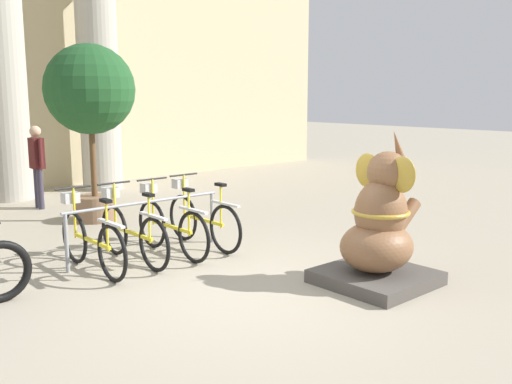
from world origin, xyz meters
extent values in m
plane|color=#9E937F|center=(0.00, 0.00, 0.00)|extent=(60.00, 60.00, 0.00)
cylinder|color=#ADA899|center=(0.00, 7.60, 2.50)|extent=(0.91, 0.91, 5.00)
cylinder|color=#ADA899|center=(2.10, 7.60, 2.50)|extent=(0.91, 0.91, 5.00)
cylinder|color=gray|center=(-1.22, 1.95, 0.38)|extent=(0.05, 0.05, 0.75)
cylinder|color=gray|center=(1.02, 1.95, 0.38)|extent=(0.05, 0.05, 0.75)
cylinder|color=gray|center=(-0.10, 1.95, 0.75)|extent=(2.35, 0.04, 0.04)
torus|color=black|center=(-0.97, 2.28, 0.35)|extent=(0.05, 0.70, 0.70)
torus|color=black|center=(-0.97, 1.25, 0.35)|extent=(0.05, 0.70, 0.70)
cube|color=yellow|center=(-0.97, 1.77, 0.40)|extent=(0.04, 0.93, 0.04)
cube|color=#BCBCBC|center=(-0.97, 1.25, 0.71)|extent=(0.06, 0.58, 0.03)
cylinder|color=yellow|center=(-0.97, 1.35, 0.65)|extent=(0.03, 0.03, 0.60)
cube|color=black|center=(-0.97, 1.35, 0.96)|extent=(0.08, 0.18, 0.04)
cylinder|color=yellow|center=(-0.97, 2.24, 0.68)|extent=(0.03, 0.03, 0.66)
cylinder|color=black|center=(-0.97, 2.24, 1.01)|extent=(0.48, 0.03, 0.03)
cube|color=#BCBCBC|center=(-0.97, 2.34, 0.87)|extent=(0.20, 0.16, 0.14)
torus|color=black|center=(-0.39, 2.30, 0.35)|extent=(0.05, 0.70, 0.70)
torus|color=black|center=(-0.39, 1.27, 0.35)|extent=(0.05, 0.70, 0.70)
cube|color=yellow|center=(-0.39, 1.79, 0.40)|extent=(0.04, 0.93, 0.04)
cube|color=#BCBCBC|center=(-0.39, 1.27, 0.71)|extent=(0.06, 0.58, 0.03)
cylinder|color=yellow|center=(-0.39, 1.37, 0.65)|extent=(0.03, 0.03, 0.60)
cube|color=black|center=(-0.39, 1.37, 0.96)|extent=(0.08, 0.18, 0.04)
cylinder|color=yellow|center=(-0.39, 2.26, 0.68)|extent=(0.03, 0.03, 0.66)
cylinder|color=black|center=(-0.39, 2.26, 1.01)|extent=(0.48, 0.03, 0.03)
cube|color=#BCBCBC|center=(-0.39, 2.36, 0.87)|extent=(0.20, 0.16, 0.14)
torus|color=black|center=(0.19, 2.28, 0.35)|extent=(0.05, 0.70, 0.70)
torus|color=black|center=(0.19, 1.25, 0.35)|extent=(0.05, 0.70, 0.70)
cube|color=yellow|center=(0.19, 1.76, 0.40)|extent=(0.04, 0.93, 0.04)
cube|color=#BCBCBC|center=(0.19, 1.25, 0.71)|extent=(0.06, 0.58, 0.03)
cylinder|color=yellow|center=(0.19, 1.35, 0.65)|extent=(0.03, 0.03, 0.60)
cube|color=black|center=(0.19, 1.35, 0.96)|extent=(0.08, 0.18, 0.04)
cylinder|color=yellow|center=(0.19, 2.24, 0.68)|extent=(0.03, 0.03, 0.66)
cylinder|color=black|center=(0.19, 2.24, 1.01)|extent=(0.48, 0.03, 0.03)
cube|color=#BCBCBC|center=(0.19, 2.34, 0.87)|extent=(0.20, 0.16, 0.14)
torus|color=black|center=(0.77, 2.34, 0.35)|extent=(0.05, 0.70, 0.70)
torus|color=black|center=(0.77, 1.31, 0.35)|extent=(0.05, 0.70, 0.70)
cube|color=yellow|center=(0.77, 1.83, 0.40)|extent=(0.04, 0.93, 0.04)
cube|color=#BCBCBC|center=(0.77, 1.31, 0.71)|extent=(0.06, 0.58, 0.03)
cylinder|color=yellow|center=(0.77, 1.41, 0.65)|extent=(0.03, 0.03, 0.60)
cube|color=black|center=(0.77, 1.41, 0.96)|extent=(0.08, 0.18, 0.04)
cylinder|color=yellow|center=(0.77, 2.30, 0.68)|extent=(0.03, 0.03, 0.66)
cylinder|color=black|center=(0.77, 2.30, 1.01)|extent=(0.48, 0.03, 0.03)
cube|color=#BCBCBC|center=(0.77, 2.40, 0.87)|extent=(0.20, 0.16, 0.14)
cube|color=#4C4742|center=(1.30, -0.84, 0.08)|extent=(1.18, 1.18, 0.15)
ellipsoid|color=brown|center=(1.30, -0.84, 0.45)|extent=(0.91, 0.80, 0.59)
ellipsoid|color=brown|center=(1.35, -0.84, 0.85)|extent=(0.64, 0.59, 0.75)
sphere|color=brown|center=(1.46, -0.84, 1.31)|extent=(0.48, 0.48, 0.48)
ellipsoid|color=#B79333|center=(1.39, -0.60, 1.31)|extent=(0.08, 0.34, 0.41)
ellipsoid|color=#B79333|center=(1.39, -1.08, 1.31)|extent=(0.08, 0.34, 0.41)
cone|color=brown|center=(1.67, -0.84, 1.51)|extent=(0.41, 0.17, 0.61)
cylinder|color=brown|center=(1.65, -0.71, 0.77)|extent=(0.48, 0.16, 0.43)
cylinder|color=brown|center=(1.65, -0.98, 0.77)|extent=(0.48, 0.16, 0.43)
torus|color=#B79333|center=(1.35, -0.84, 0.85)|extent=(0.67, 0.67, 0.05)
torus|color=black|center=(-2.18, 1.43, 0.34)|extent=(0.68, 0.09, 0.68)
cylinder|color=#383342|center=(0.07, 6.30, 0.39)|extent=(0.11, 0.11, 0.78)
cylinder|color=#383342|center=(0.07, 6.13, 0.39)|extent=(0.11, 0.11, 0.78)
cube|color=#4C1919|center=(0.07, 6.22, 1.08)|extent=(0.20, 0.32, 0.59)
sphere|color=tan|center=(0.07, 6.22, 1.50)|extent=(0.21, 0.21, 0.21)
cylinder|color=#4C1919|center=(0.07, 6.42, 1.11)|extent=(0.07, 0.07, 0.53)
cylinder|color=#4C1919|center=(0.07, 6.02, 1.11)|extent=(0.07, 0.07, 0.53)
cylinder|color=brown|center=(0.39, 4.49, 0.22)|extent=(0.69, 0.69, 0.44)
cylinder|color=brown|center=(0.39, 4.49, 1.05)|extent=(0.10, 0.10, 1.23)
sphere|color=#1E4C23|center=(0.39, 4.49, 2.27)|extent=(1.53, 1.53, 1.53)
camera|label=1|loc=(-4.00, -4.70, 2.19)|focal=40.00mm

